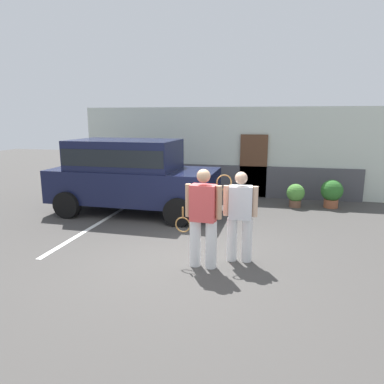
{
  "coord_description": "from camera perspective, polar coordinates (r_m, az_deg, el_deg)",
  "views": [
    {
      "loc": [
        1.55,
        -6.22,
        2.66
      ],
      "look_at": [
        -0.18,
        1.2,
        1.05
      ],
      "focal_mm": 33.18,
      "sensor_mm": 36.0,
      "label": 1
    }
  ],
  "objects": [
    {
      "name": "tennis_player_man",
      "position": [
        6.29,
        1.78,
        -4.1
      ],
      "size": [
        0.91,
        0.31,
        1.79
      ],
      "rotation": [
        0.0,
        0.0,
        3.07
      ],
      "color": "white",
      "rests_on": "ground_plane"
    },
    {
      "name": "potted_plant_secondary",
      "position": [
        11.36,
        21.55,
        -0.03
      ],
      "size": [
        0.64,
        0.64,
        0.84
      ],
      "color": "#9E5638",
      "rests_on": "ground_plane"
    },
    {
      "name": "tennis_player_woman",
      "position": [
        6.61,
        7.7,
        -3.71
      ],
      "size": [
        0.77,
        0.29,
        1.7
      ],
      "rotation": [
        0.0,
        0.0,
        3.21
      ],
      "color": "white",
      "rests_on": "ground_plane"
    },
    {
      "name": "parking_stripe_0",
      "position": [
        9.23,
        -15.41,
        -5.24
      ],
      "size": [
        0.12,
        4.4,
        0.01
      ],
      "primitive_type": "cube",
      "color": "silver",
      "rests_on": "ground_plane"
    },
    {
      "name": "ground_plane",
      "position": [
        6.94,
        -0.84,
        -10.61
      ],
      "size": [
        40.0,
        40.0,
        0.0
      ],
      "primitive_type": "plane",
      "color": "#423F3D"
    },
    {
      "name": "parked_suv",
      "position": [
        10.07,
        -9.88,
        3.11
      ],
      "size": [
        4.63,
        2.22,
        2.05
      ],
      "rotation": [
        0.0,
        0.0,
        -0.01
      ],
      "color": "#141938",
      "rests_on": "ground_plane"
    },
    {
      "name": "potted_plant_by_porch",
      "position": [
        11.09,
        16.3,
        -0.35
      ],
      "size": [
        0.53,
        0.53,
        0.7
      ],
      "color": "brown",
      "rests_on": "ground_plane"
    },
    {
      "name": "house_frontage",
      "position": [
        12.33,
        5.91,
        6.05
      ],
      "size": [
        10.37,
        0.4,
        2.99
      ],
      "color": "silver",
      "rests_on": "ground_plane"
    }
  ]
}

